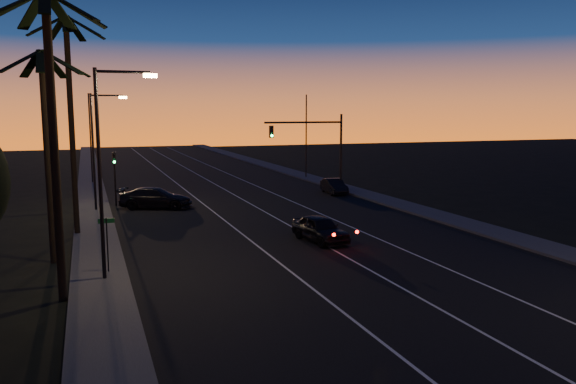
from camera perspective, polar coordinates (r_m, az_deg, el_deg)
name	(u,v)px	position (r m, az deg, el deg)	size (l,w,h in m)	color
road	(274,222)	(37.12, -1.41, -3.03)	(20.00, 170.00, 0.01)	black
sidewalk_left	(95,233)	(35.28, -18.98, -3.95)	(2.40, 170.00, 0.16)	#363633
sidewalk_right	(420,210)	(41.95, 13.27, -1.83)	(2.40, 170.00, 0.16)	#363633
lane_stripe_left	(230,225)	(36.30, -5.91, -3.31)	(0.12, 160.00, 0.01)	silver
lane_stripe_mid	(281,221)	(37.27, -0.68, -2.96)	(0.12, 160.00, 0.01)	silver
lane_stripe_right	(330,218)	(38.54, 4.25, -2.61)	(0.12, 160.00, 0.01)	silver
palm_near	(52,116)	(22.57, -22.83, 7.16)	(4.25, 4.16, 11.53)	black
palm_mid	(46,132)	(28.61, -23.36, 5.57)	(4.25, 4.16, 10.03)	black
palm_far	(70,105)	(34.55, -21.24, 8.28)	(4.25, 4.16, 12.53)	black
streetlight_left_near	(106,158)	(24.63, -17.96, 3.35)	(2.55, 0.26, 9.00)	black
streetlight_left_far	(97,142)	(42.61, -18.80, 4.85)	(2.55, 0.26, 8.50)	black
street_sign	(107,238)	(26.16, -17.90, -4.52)	(0.70, 0.06, 2.60)	black
signal_mast	(316,140)	(48.34, 2.87, 5.29)	(7.10, 0.41, 7.00)	black
signal_post	(115,169)	(44.78, -17.21, 2.27)	(0.28, 0.37, 4.20)	black
far_pole_left	(91,139)	(59.61, -19.43, 5.11)	(0.14, 0.14, 9.00)	black
far_pole_right	(306,137)	(60.92, 1.86, 5.63)	(0.14, 0.14, 9.00)	black
lead_car	(320,229)	(31.43, 3.29, -3.75)	(2.32, 4.90, 1.44)	black
right_car	(334,186)	(49.70, 4.70, 0.59)	(1.77, 4.11, 1.31)	black
cross_car	(156,198)	(43.15, -13.28, -0.60)	(5.82, 4.00, 1.56)	black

